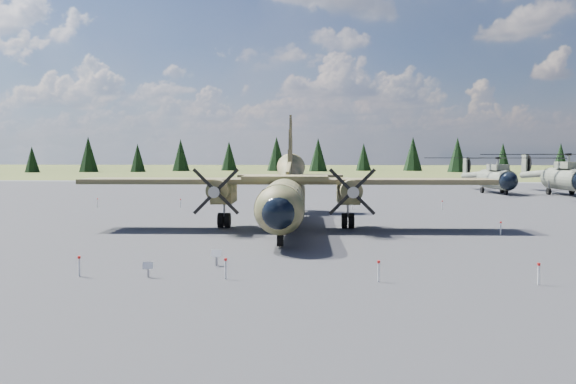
{
  "coord_description": "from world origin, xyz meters",
  "views": [
    {
      "loc": [
        6.25,
        -35.16,
        4.91
      ],
      "look_at": [
        3.21,
        2.0,
        2.47
      ],
      "focal_mm": 35.0,
      "sensor_mm": 36.0,
      "label": 1
    }
  ],
  "objects": [
    {
      "name": "ground",
      "position": [
        0.0,
        0.0,
        0.0
      ],
      "size": [
        500.0,
        500.0,
        0.0
      ],
      "primitive_type": "plane",
      "color": "#5A622B",
      "rests_on": "ground"
    },
    {
      "name": "apron",
      "position": [
        0.0,
        10.0,
        0.0
      ],
      "size": [
        120.0,
        120.0,
        0.04
      ],
      "primitive_type": "cube",
      "color": "slate",
      "rests_on": "ground"
    },
    {
      "name": "transport_plane",
      "position": [
        3.01,
        2.86,
        2.56
      ],
      "size": [
        27.07,
        24.59,
        8.93
      ],
      "rotation": [
        0.0,
        0.0,
        0.05
      ],
      "color": "#374023",
      "rests_on": "ground"
    },
    {
      "name": "helicopter_near",
      "position": [
        26.99,
        38.6,
        3.33
      ],
      "size": [
        20.74,
        22.89,
        4.7
      ],
      "rotation": [
        0.0,
        0.0,
        0.13
      ],
      "color": "gray",
      "rests_on": "ground"
    },
    {
      "name": "helicopter_mid",
      "position": [
        34.49,
        35.8,
        3.66
      ],
      "size": [
        21.97,
        24.8,
        5.16
      ],
      "rotation": [
        0.0,
        0.0,
        0.09
      ],
      "color": "gray",
      "rests_on": "ground"
    },
    {
      "name": "info_placard_left",
      "position": [
        -1.16,
        -13.47,
        0.43
      ],
      "size": [
        0.43,
        0.23,
        0.64
      ],
      "rotation": [
        0.0,
        0.0,
        0.16
      ],
      "color": "gray",
      "rests_on": "ground"
    },
    {
      "name": "info_placard_right",
      "position": [
        1.07,
        -10.88,
        0.49
      ],
      "size": [
        0.47,
        0.2,
        0.73
      ],
      "rotation": [
        0.0,
        0.0,
        -0.01
      ],
      "color": "gray",
      "rests_on": "ground"
    },
    {
      "name": "barrier_fence",
      "position": [
        -0.46,
        -0.08,
        0.51
      ],
      "size": [
        33.12,
        29.62,
        0.85
      ],
      "color": "white",
      "rests_on": "ground"
    },
    {
      "name": "treeline",
      "position": [
        -5.85,
        3.61,
        4.77
      ],
      "size": [
        308.42,
        303.74,
        10.86
      ],
      "color": "black",
      "rests_on": "ground"
    }
  ]
}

